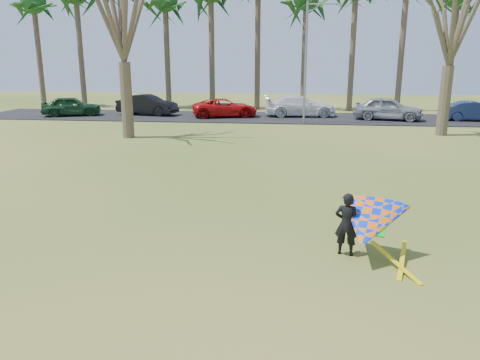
# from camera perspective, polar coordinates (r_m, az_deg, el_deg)

# --- Properties ---
(ground) EXTENTS (100.00, 100.00, 0.00)m
(ground) POSITION_cam_1_polar(r_m,az_deg,el_deg) (11.54, -1.21, -7.80)
(ground) COLOR #295713
(ground) RESTS_ON ground
(parking_strip) EXTENTS (46.00, 7.00, 0.06)m
(parking_strip) POSITION_cam_1_polar(r_m,az_deg,el_deg) (35.86, 4.47, 7.60)
(parking_strip) COLOR black
(parking_strip) RESTS_ON ground
(palm_0) EXTENTS (4.84, 4.84, 10.84)m
(palm_0) POSITION_cam_1_polar(r_m,az_deg,el_deg) (47.99, -23.87, 19.17)
(palm_0) COLOR #46372A
(palm_0) RESTS_ON ground
(palm_3) EXTENTS (4.84, 4.84, 10.84)m
(palm_3) POSITION_cam_1_polar(r_m,az_deg,el_deg) (43.39, -9.12, 20.78)
(palm_3) COLOR #4A3C2C
(palm_3) RESTS_ON ground
(bare_tree_left) EXTENTS (6.60, 6.60, 9.70)m
(bare_tree_left) POSITION_cam_1_polar(r_m,az_deg,el_deg) (27.39, -14.29, 19.49)
(bare_tree_left) COLOR brown
(bare_tree_left) RESTS_ON ground
(bare_tree_right) EXTENTS (6.27, 6.27, 9.21)m
(bare_tree_right) POSITION_cam_1_polar(r_m,az_deg,el_deg) (29.87, 24.60, 17.54)
(bare_tree_right) COLOR #493D2C
(bare_tree_right) RESTS_ON ground
(streetlight) EXTENTS (2.28, 0.18, 8.00)m
(streetlight) POSITION_cam_1_polar(r_m,az_deg,el_deg) (32.57, 8.31, 14.61)
(streetlight) COLOR gray
(streetlight) RESTS_ON ground
(car_0) EXTENTS (4.72, 3.21, 1.49)m
(car_0) POSITION_cam_1_polar(r_m,az_deg,el_deg) (38.85, -19.87, 8.48)
(car_0) COLOR #193E21
(car_0) RESTS_ON parking_strip
(car_1) EXTENTS (4.99, 2.50, 1.57)m
(car_1) POSITION_cam_1_polar(r_m,az_deg,el_deg) (37.84, -11.23, 8.98)
(car_1) COLOR black
(car_1) RESTS_ON parking_strip
(car_2) EXTENTS (5.40, 3.60, 1.38)m
(car_2) POSITION_cam_1_polar(r_m,az_deg,el_deg) (35.89, -1.85, 8.80)
(car_2) COLOR red
(car_2) RESTS_ON parking_strip
(car_3) EXTENTS (5.61, 2.81, 1.56)m
(car_3) POSITION_cam_1_polar(r_m,az_deg,el_deg) (36.48, 7.34, 8.93)
(car_3) COLOR white
(car_3) RESTS_ON parking_strip
(car_4) EXTENTS (5.11, 2.88, 1.64)m
(car_4) POSITION_cam_1_polar(r_m,az_deg,el_deg) (35.71, 17.58, 8.32)
(car_4) COLOR gray
(car_4) RESTS_ON parking_strip
(car_5) EXTENTS (4.28, 1.77, 1.38)m
(car_5) POSITION_cam_1_polar(r_m,az_deg,el_deg) (37.51, 26.68, 7.52)
(car_5) COLOR navy
(car_5) RESTS_ON parking_strip
(kite_flyer) EXTENTS (2.13, 2.39, 2.02)m
(kite_flyer) POSITION_cam_1_polar(r_m,az_deg,el_deg) (10.78, 15.23, -5.22)
(kite_flyer) COLOR black
(kite_flyer) RESTS_ON ground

